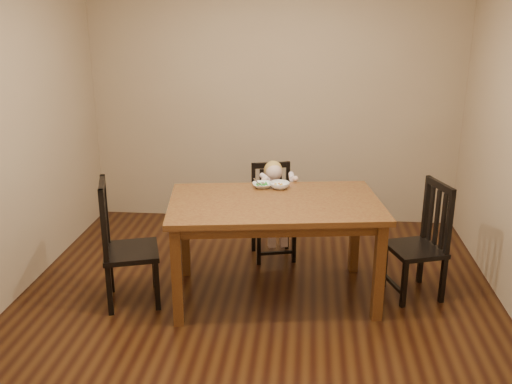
# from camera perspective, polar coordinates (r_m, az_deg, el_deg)

# --- Properties ---
(room) EXTENTS (4.01, 4.01, 2.71)m
(room) POSITION_cam_1_polar(r_m,az_deg,el_deg) (4.26, 0.07, 5.00)
(room) COLOR #3B200C
(room) RESTS_ON ground
(dining_table) EXTENTS (1.81, 1.24, 0.84)m
(dining_table) POSITION_cam_1_polar(r_m,az_deg,el_deg) (4.58, 1.89, -2.04)
(dining_table) COLOR #471F10
(dining_table) RESTS_ON room
(chair_child) EXTENTS (0.47, 0.46, 0.90)m
(chair_child) POSITION_cam_1_polar(r_m,az_deg,el_deg) (5.45, 1.67, -2.10)
(chair_child) COLOR black
(chair_child) RESTS_ON room
(chair_left) EXTENTS (0.54, 0.56, 1.04)m
(chair_left) POSITION_cam_1_polar(r_m,az_deg,el_deg) (4.69, -13.07, -5.23)
(chair_left) COLOR black
(chair_left) RESTS_ON room
(chair_right) EXTENTS (0.52, 0.53, 0.98)m
(chair_right) POSITION_cam_1_polar(r_m,az_deg,el_deg) (4.89, 16.18, -4.85)
(chair_right) COLOR black
(chair_right) RESTS_ON room
(toddler) EXTENTS (0.38, 0.44, 0.51)m
(toddler) POSITION_cam_1_polar(r_m,az_deg,el_deg) (5.37, 1.77, -0.93)
(toddler) COLOR silver
(toddler) RESTS_ON chair_child
(bowl_peas) EXTENTS (0.20, 0.20, 0.04)m
(bowl_peas) POSITION_cam_1_polar(r_m,az_deg,el_deg) (4.86, 0.63, 0.68)
(bowl_peas) COLOR white
(bowl_peas) RESTS_ON dining_table
(bowl_veg) EXTENTS (0.18, 0.18, 0.05)m
(bowl_veg) POSITION_cam_1_polar(r_m,az_deg,el_deg) (4.84, 2.37, 0.67)
(bowl_veg) COLOR white
(bowl_veg) RESTS_ON dining_table
(fork) EXTENTS (0.09, 0.11, 0.05)m
(fork) POSITION_cam_1_polar(r_m,az_deg,el_deg) (4.84, 0.17, 0.87)
(fork) COLOR silver
(fork) RESTS_ON bowl_peas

